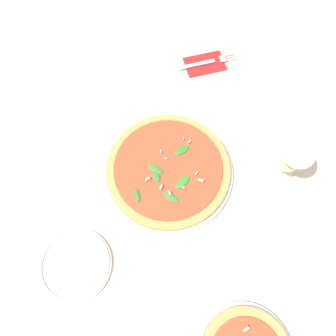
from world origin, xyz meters
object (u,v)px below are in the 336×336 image
Objects in this scene: pizza_arugula_main at (168,170)px; wine_glass at (291,160)px; fork at (207,62)px; side_plate_white at (75,265)px.

pizza_arugula_main is 0.32m from wine_glass.
side_plate_white reaches higher than fork.
side_plate_white is at bearing -134.61° from fork.
pizza_arugula_main is 1.97× the size of side_plate_white.
fork is at bearing 51.53° from pizza_arugula_main.
pizza_arugula_main is 0.40m from fork.
side_plate_white is (-0.59, -0.04, -0.09)m from wine_glass.
fork is at bearing 40.41° from side_plate_white.
pizza_arugula_main is at bearing 158.63° from wine_glass.
wine_glass is 0.74× the size of fork.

